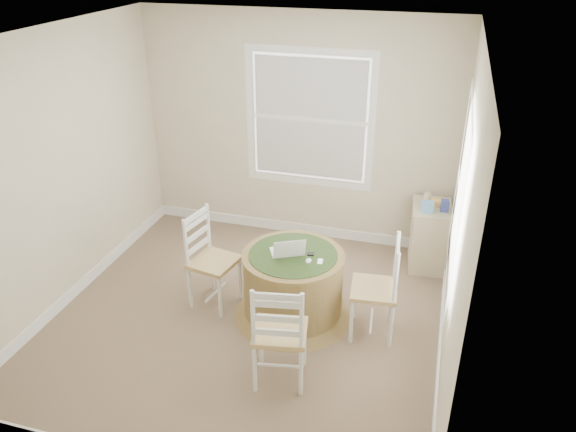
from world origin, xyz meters
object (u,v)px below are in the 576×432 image
(round_table, at_px, (293,282))
(laptop, at_px, (288,251))
(chair_right, at_px, (374,289))
(chair_left, at_px, (214,261))
(chair_near, at_px, (280,331))
(corner_chest, at_px, (429,236))

(round_table, relative_size, laptop, 2.98)
(round_table, xyz_separation_m, chair_right, (0.76, -0.05, 0.11))
(round_table, relative_size, chair_right, 1.18)
(chair_left, distance_m, chair_near, 1.24)
(chair_left, xyz_separation_m, corner_chest, (1.95, 1.30, -0.12))
(chair_left, xyz_separation_m, chair_near, (0.91, -0.83, 0.00))
(chair_left, bearing_deg, chair_right, -80.01)
(laptop, distance_m, corner_chest, 1.80)
(round_table, bearing_deg, laptop, 176.84)
(laptop, height_order, corner_chest, laptop)
(chair_right, height_order, corner_chest, chair_right)
(chair_near, height_order, laptop, chair_near)
(chair_left, relative_size, corner_chest, 1.32)
(chair_right, height_order, laptop, chair_right)
(chair_right, distance_m, corner_chest, 1.40)
(round_table, xyz_separation_m, chair_left, (-0.78, -0.02, 0.11))
(chair_right, xyz_separation_m, laptop, (-0.81, 0.05, 0.22))
(chair_left, height_order, corner_chest, chair_left)
(laptop, bearing_deg, chair_near, 75.01)
(chair_right, bearing_deg, corner_chest, 157.47)
(chair_near, distance_m, chair_right, 1.02)
(round_table, distance_m, chair_left, 0.79)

